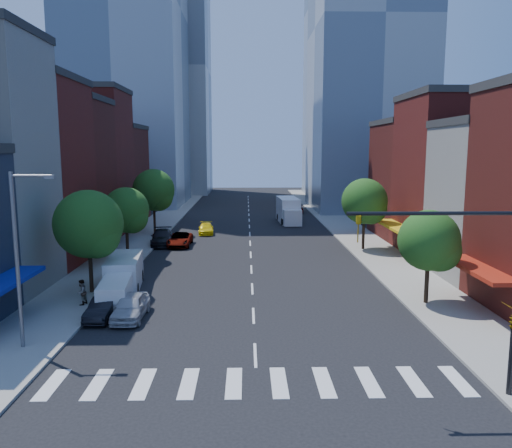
{
  "coord_description": "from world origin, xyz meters",
  "views": [
    {
      "loc": [
        -0.44,
        -23.78,
        10.26
      ],
      "look_at": [
        0.26,
        11.09,
        5.0
      ],
      "focal_mm": 35.0,
      "sensor_mm": 36.0,
      "label": 1
    }
  ],
  "objects_px": {
    "cargo_van_far": "(124,273)",
    "box_truck": "(289,211)",
    "parked_car_third": "(180,239)",
    "parked_car_second": "(104,308)",
    "cargo_van_near": "(115,295)",
    "traffic_car_far": "(296,208)",
    "pedestrian_far": "(81,292)",
    "parked_car_rear": "(162,237)",
    "parked_car_front": "(131,307)",
    "traffic_car_oncoming": "(291,219)",
    "taxi": "(206,229)"
  },
  "relations": [
    {
      "from": "cargo_van_far",
      "to": "box_truck",
      "type": "height_order",
      "value": "box_truck"
    },
    {
      "from": "parked_car_third",
      "to": "parked_car_second",
      "type": "bearing_deg",
      "value": -93.78
    },
    {
      "from": "cargo_van_near",
      "to": "traffic_car_far",
      "type": "xyz_separation_m",
      "value": [
        16.59,
        48.73,
        -0.14
      ]
    },
    {
      "from": "parked_car_third",
      "to": "pedestrian_far",
      "type": "bearing_deg",
      "value": -99.89
    },
    {
      "from": "parked_car_second",
      "to": "parked_car_rear",
      "type": "relative_size",
      "value": 0.7
    },
    {
      "from": "parked_car_second",
      "to": "traffic_car_far",
      "type": "relative_size",
      "value": 0.85
    },
    {
      "from": "parked_car_front",
      "to": "parked_car_third",
      "type": "relative_size",
      "value": 0.87
    },
    {
      "from": "pedestrian_far",
      "to": "box_truck",
      "type": "bearing_deg",
      "value": 173.53
    },
    {
      "from": "traffic_car_oncoming",
      "to": "pedestrian_far",
      "type": "distance_m",
      "value": 39.88
    },
    {
      "from": "parked_car_front",
      "to": "pedestrian_far",
      "type": "bearing_deg",
      "value": 148.73
    },
    {
      "from": "parked_car_third",
      "to": "traffic_car_oncoming",
      "type": "height_order",
      "value": "traffic_car_oncoming"
    },
    {
      "from": "parked_car_rear",
      "to": "traffic_car_oncoming",
      "type": "xyz_separation_m",
      "value": [
        15.22,
        14.77,
        -0.07
      ]
    },
    {
      "from": "cargo_van_near",
      "to": "traffic_car_oncoming",
      "type": "distance_m",
      "value": 39.44
    },
    {
      "from": "parked_car_third",
      "to": "parked_car_rear",
      "type": "xyz_separation_m",
      "value": [
        -2.0,
        0.69,
        0.11
      ]
    },
    {
      "from": "parked_car_rear",
      "to": "cargo_van_far",
      "type": "height_order",
      "value": "cargo_van_far"
    },
    {
      "from": "taxi",
      "to": "box_truck",
      "type": "relative_size",
      "value": 0.51
    },
    {
      "from": "traffic_car_oncoming",
      "to": "box_truck",
      "type": "distance_m",
      "value": 1.76
    },
    {
      "from": "parked_car_third",
      "to": "cargo_van_far",
      "type": "distance_m",
      "value": 16.38
    },
    {
      "from": "parked_car_third",
      "to": "box_truck",
      "type": "height_order",
      "value": "box_truck"
    },
    {
      "from": "traffic_car_far",
      "to": "parked_car_second",
      "type": "bearing_deg",
      "value": 69.59
    },
    {
      "from": "cargo_van_far",
      "to": "parked_car_second",
      "type": "bearing_deg",
      "value": -93.74
    },
    {
      "from": "cargo_van_near",
      "to": "traffic_car_far",
      "type": "distance_m",
      "value": 51.47
    },
    {
      "from": "taxi",
      "to": "parked_car_rear",
      "type": "bearing_deg",
      "value": -124.67
    },
    {
      "from": "parked_car_front",
      "to": "parked_car_second",
      "type": "relative_size",
      "value": 1.11
    },
    {
      "from": "parked_car_rear",
      "to": "taxi",
      "type": "bearing_deg",
      "value": 52.16
    },
    {
      "from": "taxi",
      "to": "box_truck",
      "type": "xyz_separation_m",
      "value": [
        10.85,
        9.27,
        0.99
      ]
    },
    {
      "from": "parked_car_front",
      "to": "traffic_car_oncoming",
      "type": "xyz_separation_m",
      "value": [
        13.22,
        38.42,
        -0.0
      ]
    },
    {
      "from": "taxi",
      "to": "pedestrian_far",
      "type": "relative_size",
      "value": 2.62
    },
    {
      "from": "parked_car_front",
      "to": "cargo_van_near",
      "type": "distance_m",
      "value": 2.28
    },
    {
      "from": "parked_car_rear",
      "to": "traffic_car_far",
      "type": "distance_m",
      "value": 31.89
    },
    {
      "from": "parked_car_third",
      "to": "traffic_car_oncoming",
      "type": "distance_m",
      "value": 20.34
    },
    {
      "from": "cargo_van_far",
      "to": "taxi",
      "type": "height_order",
      "value": "cargo_van_far"
    },
    {
      "from": "parked_car_rear",
      "to": "taxi",
      "type": "distance_m",
      "value": 8.15
    },
    {
      "from": "box_truck",
      "to": "parked_car_second",
      "type": "bearing_deg",
      "value": -113.52
    },
    {
      "from": "parked_car_front",
      "to": "box_truck",
      "type": "bearing_deg",
      "value": 72.67
    },
    {
      "from": "parked_car_second",
      "to": "parked_car_third",
      "type": "relative_size",
      "value": 0.78
    },
    {
      "from": "parked_car_front",
      "to": "box_truck",
      "type": "relative_size",
      "value": 0.51
    },
    {
      "from": "cargo_van_near",
      "to": "box_truck",
      "type": "xyz_separation_m",
      "value": [
        14.42,
        38.13,
        0.69
      ]
    },
    {
      "from": "traffic_car_far",
      "to": "pedestrian_far",
      "type": "distance_m",
      "value": 51.77
    },
    {
      "from": "cargo_van_far",
      "to": "pedestrian_far",
      "type": "distance_m",
      "value": 4.73
    },
    {
      "from": "box_truck",
      "to": "cargo_van_far",
      "type": "bearing_deg",
      "value": -117.63
    },
    {
      "from": "traffic_car_oncoming",
      "to": "traffic_car_far",
      "type": "bearing_deg",
      "value": -99.99
    },
    {
      "from": "cargo_van_near",
      "to": "parked_car_front",
      "type": "bearing_deg",
      "value": -58.59
    },
    {
      "from": "traffic_car_far",
      "to": "box_truck",
      "type": "bearing_deg",
      "value": 76.48
    },
    {
      "from": "parked_car_third",
      "to": "cargo_van_near",
      "type": "distance_m",
      "value": 21.22
    },
    {
      "from": "traffic_car_oncoming",
      "to": "parked_car_second",
      "type": "bearing_deg",
      "value": 68.05
    },
    {
      "from": "parked_car_front",
      "to": "traffic_car_oncoming",
      "type": "height_order",
      "value": "parked_car_front"
    },
    {
      "from": "parked_car_third",
      "to": "pedestrian_far",
      "type": "height_order",
      "value": "pedestrian_far"
    },
    {
      "from": "pedestrian_far",
      "to": "traffic_car_far",
      "type": "bearing_deg",
      "value": 176.1
    },
    {
      "from": "parked_car_rear",
      "to": "cargo_van_far",
      "type": "relative_size",
      "value": 0.96
    }
  ]
}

